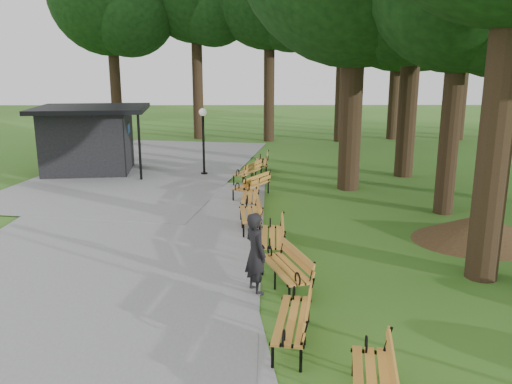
{
  "coord_description": "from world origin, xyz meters",
  "views": [
    {
      "loc": [
        -0.3,
        -9.26,
        4.67
      ],
      "look_at": [
        -0.18,
        5.12,
        1.1
      ],
      "focal_mm": 36.82,
      "sensor_mm": 36.0,
      "label": 1
    }
  ],
  "objects_px": {
    "bench_6": "(250,196)",
    "bench_9": "(261,162)",
    "kiosk": "(88,140)",
    "bench_4": "(272,237)",
    "bench_2": "(292,320)",
    "bench_5": "(250,214)",
    "person": "(256,253)",
    "lamp_post": "(203,127)",
    "bench_8": "(248,172)",
    "bench_1": "(372,383)",
    "bench_7": "(251,185)",
    "dirt_mound": "(480,228)",
    "bench_3": "(285,269)"
  },
  "relations": [
    {
      "from": "dirt_mound",
      "to": "bench_8",
      "type": "xyz_separation_m",
      "value": [
        -6.25,
        7.07,
        0.08
      ]
    },
    {
      "from": "bench_1",
      "to": "bench_9",
      "type": "height_order",
      "value": "same"
    },
    {
      "from": "kiosk",
      "to": "bench_5",
      "type": "height_order",
      "value": "kiosk"
    },
    {
      "from": "bench_9",
      "to": "bench_1",
      "type": "bearing_deg",
      "value": 6.12
    },
    {
      "from": "dirt_mound",
      "to": "bench_1",
      "type": "distance_m",
      "value": 8.36
    },
    {
      "from": "bench_2",
      "to": "bench_9",
      "type": "bearing_deg",
      "value": -168.94
    },
    {
      "from": "bench_9",
      "to": "kiosk",
      "type": "bearing_deg",
      "value": -89.12
    },
    {
      "from": "dirt_mound",
      "to": "bench_4",
      "type": "relative_size",
      "value": 1.56
    },
    {
      "from": "bench_2",
      "to": "bench_8",
      "type": "xyz_separation_m",
      "value": [
        -0.83,
        12.33,
        0.0
      ]
    },
    {
      "from": "lamp_post",
      "to": "bench_2",
      "type": "relative_size",
      "value": 1.48
    },
    {
      "from": "lamp_post",
      "to": "bench_8",
      "type": "distance_m",
      "value": 2.88
    },
    {
      "from": "bench_5",
      "to": "bench_8",
      "type": "relative_size",
      "value": 1.0
    },
    {
      "from": "bench_3",
      "to": "bench_6",
      "type": "height_order",
      "value": "same"
    },
    {
      "from": "bench_2",
      "to": "bench_5",
      "type": "distance_m",
      "value": 6.36
    },
    {
      "from": "bench_2",
      "to": "bench_7",
      "type": "xyz_separation_m",
      "value": [
        -0.7,
        9.97,
        0.0
      ]
    },
    {
      "from": "dirt_mound",
      "to": "bench_9",
      "type": "distance_m",
      "value": 10.68
    },
    {
      "from": "bench_7",
      "to": "bench_4",
      "type": "bearing_deg",
      "value": 37.2
    },
    {
      "from": "person",
      "to": "bench_3",
      "type": "relative_size",
      "value": 0.91
    },
    {
      "from": "person",
      "to": "bench_4",
      "type": "distance_m",
      "value": 2.33
    },
    {
      "from": "person",
      "to": "bench_6",
      "type": "height_order",
      "value": "person"
    },
    {
      "from": "dirt_mound",
      "to": "bench_9",
      "type": "height_order",
      "value": "bench_9"
    },
    {
      "from": "person",
      "to": "bench_9",
      "type": "distance_m",
      "value": 12.24
    },
    {
      "from": "lamp_post",
      "to": "bench_4",
      "type": "bearing_deg",
      "value": -75.11
    },
    {
      "from": "lamp_post",
      "to": "bench_7",
      "type": "distance_m",
      "value": 4.62
    },
    {
      "from": "bench_4",
      "to": "bench_8",
      "type": "distance_m",
      "value": 8.03
    },
    {
      "from": "kiosk",
      "to": "bench_2",
      "type": "distance_m",
      "value": 16.39
    },
    {
      "from": "person",
      "to": "bench_5",
      "type": "xyz_separation_m",
      "value": [
        -0.13,
        4.25,
        -0.42
      ]
    },
    {
      "from": "bench_4",
      "to": "bench_9",
      "type": "xyz_separation_m",
      "value": [
        -0.09,
        9.98,
        0.0
      ]
    },
    {
      "from": "kiosk",
      "to": "person",
      "type": "bearing_deg",
      "value": -66.12
    },
    {
      "from": "kiosk",
      "to": "bench_1",
      "type": "xyz_separation_m",
      "value": [
        8.67,
        -16.23,
        -0.99
      ]
    },
    {
      "from": "lamp_post",
      "to": "dirt_mound",
      "type": "height_order",
      "value": "lamp_post"
    },
    {
      "from": "bench_7",
      "to": "bench_8",
      "type": "height_order",
      "value": "same"
    },
    {
      "from": "dirt_mound",
      "to": "bench_1",
      "type": "bearing_deg",
      "value": -122.36
    },
    {
      "from": "bench_2",
      "to": "bench_7",
      "type": "distance_m",
      "value": 10.0
    },
    {
      "from": "bench_6",
      "to": "bench_9",
      "type": "distance_m",
      "value": 5.92
    },
    {
      "from": "kiosk",
      "to": "lamp_post",
      "type": "height_order",
      "value": "kiosk"
    },
    {
      "from": "lamp_post",
      "to": "bench_6",
      "type": "relative_size",
      "value": 1.48
    },
    {
      "from": "dirt_mound",
      "to": "bench_5",
      "type": "height_order",
      "value": "bench_5"
    },
    {
      "from": "bench_3",
      "to": "bench_7",
      "type": "xyz_separation_m",
      "value": [
        -0.71,
        7.71,
        0.0
      ]
    },
    {
      "from": "kiosk",
      "to": "bench_3",
      "type": "relative_size",
      "value": 2.4
    },
    {
      "from": "bench_1",
      "to": "bench_7",
      "type": "bearing_deg",
      "value": -162.06
    },
    {
      "from": "person",
      "to": "bench_1",
      "type": "relative_size",
      "value": 0.91
    },
    {
      "from": "kiosk",
      "to": "bench_3",
      "type": "xyz_separation_m",
      "value": [
        7.74,
        -12.16,
        -0.99
      ]
    },
    {
      "from": "bench_3",
      "to": "bench_7",
      "type": "height_order",
      "value": "same"
    },
    {
      "from": "lamp_post",
      "to": "bench_4",
      "type": "relative_size",
      "value": 1.48
    },
    {
      "from": "kiosk",
      "to": "lamp_post",
      "type": "relative_size",
      "value": 1.62
    },
    {
      "from": "person",
      "to": "bench_3",
      "type": "bearing_deg",
      "value": -101.42
    },
    {
      "from": "dirt_mound",
      "to": "bench_1",
      "type": "relative_size",
      "value": 1.56
    },
    {
      "from": "kiosk",
      "to": "bench_4",
      "type": "relative_size",
      "value": 2.4
    },
    {
      "from": "bench_3",
      "to": "bench_2",
      "type": "bearing_deg",
      "value": -17.93
    }
  ]
}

